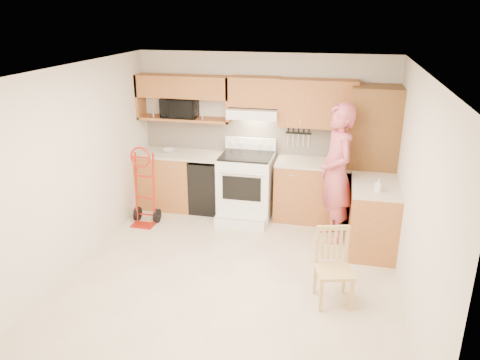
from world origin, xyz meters
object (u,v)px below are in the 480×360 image
(microwave, at_px, (180,107))
(range, at_px, (245,181))
(person, at_px, (336,174))
(hand_truck, at_px, (143,190))
(dining_chair, at_px, (334,268))

(microwave, distance_m, range, 1.57)
(microwave, relative_size, range, 0.47)
(microwave, distance_m, person, 2.68)
(person, distance_m, hand_truck, 2.86)
(person, bearing_deg, hand_truck, -107.43)
(microwave, height_order, range, microwave)
(range, bearing_deg, dining_chair, -55.00)
(person, bearing_deg, range, -128.01)
(hand_truck, relative_size, dining_chair, 1.28)
(microwave, xyz_separation_m, hand_truck, (-0.33, -0.88, -1.09))
(hand_truck, height_order, dining_chair, hand_truck)
(range, bearing_deg, person, -17.67)
(person, xyz_separation_m, hand_truck, (-2.82, -0.14, -0.43))
(range, distance_m, dining_chair, 2.48)
(microwave, bearing_deg, dining_chair, -45.91)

